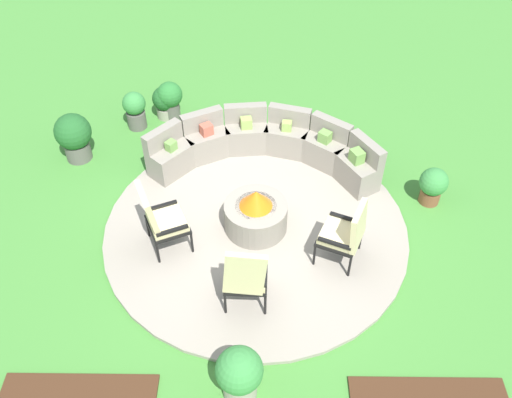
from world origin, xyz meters
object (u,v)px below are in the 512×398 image
potted_plant_1 (74,135)px  fire_pit (256,214)px  potted_plant_2 (165,101)px  potted_plant_4 (433,185)px  lounge_chair_back_left (346,232)px  lounge_chair_front_left (160,218)px  potted_plant_5 (170,98)px  potted_plant_0 (239,374)px  curved_stone_bench (265,146)px  lounge_chair_front_right (245,276)px  potted_plant_3 (135,109)px

potted_plant_1 → fire_pit: bearing=-28.5°
potted_plant_2 → potted_plant_4: 5.01m
lounge_chair_back_left → lounge_chair_front_left: bearing=108.4°
potted_plant_4 → potted_plant_5: (-4.37, 2.24, 0.07)m
potted_plant_0 → potted_plant_1: size_ratio=0.94×
curved_stone_bench → potted_plant_0: 4.18m
lounge_chair_front_right → potted_plant_1: lounge_chair_front_right is taller
curved_stone_bench → potted_plant_2: size_ratio=6.06×
potted_plant_0 → potted_plant_2: bearing=105.8°
potted_plant_1 → potted_plant_4: bearing=-9.9°
potted_plant_0 → potted_plant_4: potted_plant_0 is taller
lounge_chair_front_left → lounge_chair_back_left: lounge_chair_front_left is taller
lounge_chair_back_left → potted_plant_1: bearing=85.4°
fire_pit → potted_plant_2: bearing=120.7°
potted_plant_3 → lounge_chair_front_right: bearing=-62.0°
potted_plant_2 → potted_plant_5: (0.11, -0.01, 0.08)m
potted_plant_5 → potted_plant_1: bearing=-140.2°
potted_plant_2 → potted_plant_4: size_ratio=0.98×
potted_plant_4 → lounge_chair_back_left: bearing=-140.6°
lounge_chair_back_left → potted_plant_1: 4.88m
curved_stone_bench → fire_pit: bearing=-95.2°
lounge_chair_front_left → potted_plant_0: 2.54m
lounge_chair_front_right → potted_plant_0: (-0.04, -1.25, -0.19)m
potted_plant_3 → potted_plant_4: (4.97, -1.93, -0.04)m
lounge_chair_front_left → lounge_chair_front_right: (1.22, -1.00, -0.00)m
potted_plant_2 → lounge_chair_front_right: bearing=-69.4°
lounge_chair_back_left → potted_plant_5: size_ratio=1.39×
curved_stone_bench → lounge_chair_back_left: 2.42m
potted_plant_1 → potted_plant_2: potted_plant_1 is taller
potted_plant_1 → potted_plant_3: potted_plant_1 is taller
lounge_chair_front_left → potted_plant_5: size_ratio=1.58×
curved_stone_bench → potted_plant_0: (-0.30, -4.17, 0.07)m
lounge_chair_front_right → potted_plant_5: (-1.50, 4.27, -0.22)m
potted_plant_2 → potted_plant_5: potted_plant_5 is taller
curved_stone_bench → potted_plant_5: 2.21m
lounge_chair_front_right → potted_plant_5: lounge_chair_front_right is taller
lounge_chair_front_left → potted_plant_1: bearing=-163.4°
potted_plant_2 → potted_plant_5: 0.14m
lounge_chair_front_right → lounge_chair_back_left: bearing=31.7°
lounge_chair_front_left → potted_plant_2: 3.33m
curved_stone_bench → potted_plant_1: 3.22m
lounge_chair_front_left → potted_plant_5: bearing=161.2°
lounge_chair_front_left → potted_plant_0: bearing=3.9°
potted_plant_0 → potted_plant_2: (-1.57, 5.53, -0.11)m
potted_plant_3 → potted_plant_4: size_ratio=1.13×
potted_plant_4 → fire_pit: bearing=-166.8°
lounge_chair_back_left → potted_plant_2: bearing=63.4°
lounge_chair_front_right → lounge_chair_back_left: lounge_chair_front_right is taller
lounge_chair_front_left → potted_plant_3: size_ratio=1.60×
lounge_chair_front_left → potted_plant_4: size_ratio=1.81×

